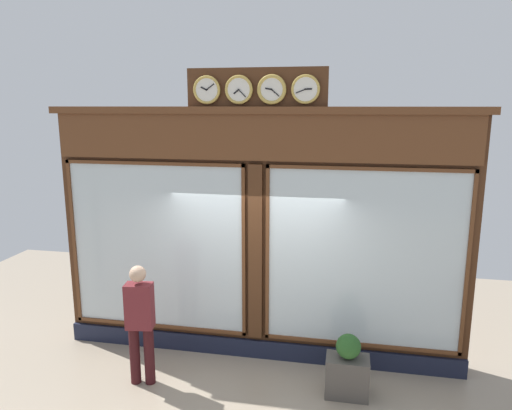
# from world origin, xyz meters

# --- Properties ---
(shop_facade) EXTENTS (6.14, 0.42, 4.25)m
(shop_facade) POSITION_xyz_m (0.00, -0.13, 1.90)
(shop_facade) COLOR #4C2B16
(shop_facade) RESTS_ON ground_plane
(pedestrian) EXTENTS (0.39, 0.27, 1.69)m
(pedestrian) POSITION_xyz_m (1.39, 0.98, 0.93)
(pedestrian) COLOR #3A1316
(pedestrian) RESTS_ON ground_plane
(planter_box) EXTENTS (0.56, 0.36, 0.54)m
(planter_box) POSITION_xyz_m (-1.36, 0.74, 0.27)
(planter_box) COLOR #4C4742
(planter_box) RESTS_ON ground_plane
(planter_shrub) EXTENTS (0.32, 0.32, 0.32)m
(planter_shrub) POSITION_xyz_m (-1.36, 0.74, 0.70)
(planter_shrub) COLOR #285623
(planter_shrub) RESTS_ON planter_box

